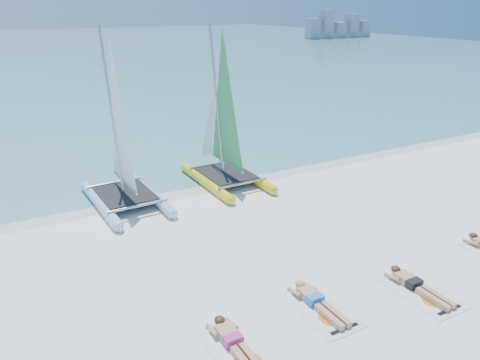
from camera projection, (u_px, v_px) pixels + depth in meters
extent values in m
plane|color=white|center=(270.00, 258.00, 12.20)|extent=(140.00, 140.00, 0.00)
cube|color=#6EA8B8|center=(24.00, 51.00, 63.82)|extent=(140.00, 115.00, 0.01)
cube|color=silver|center=(188.00, 189.00, 16.70)|extent=(140.00, 1.40, 0.01)
cube|color=#979DA6|center=(313.00, 29.00, 83.94)|extent=(2.00, 2.00, 3.50)
cube|color=#979DA6|center=(326.00, 24.00, 85.02)|extent=(2.00, 2.00, 5.00)
cube|color=#979DA6|center=(339.00, 30.00, 86.76)|extent=(2.00, 2.00, 2.80)
cube|color=#979DA6|center=(351.00, 26.00, 87.86)|extent=(2.00, 2.00, 4.20)
cube|color=#979DA6|center=(363.00, 29.00, 89.42)|extent=(2.00, 2.00, 3.00)
cylinder|color=#A9C7DF|center=(100.00, 204.00, 15.03)|extent=(0.50, 3.79, 0.33)
cone|color=#A9C7DF|center=(84.00, 184.00, 16.69)|extent=(0.34, 0.50, 0.32)
cylinder|color=#A9C7DF|center=(150.00, 193.00, 15.85)|extent=(0.50, 3.79, 0.33)
cone|color=#A9C7DF|center=(130.00, 175.00, 17.51)|extent=(0.34, 0.50, 0.32)
cube|color=black|center=(125.00, 193.00, 15.37)|extent=(1.71, 2.15, 0.03)
cylinder|color=#ADAFB4|center=(112.00, 112.00, 14.98)|extent=(0.12, 1.00, 5.20)
cylinder|color=yellow|center=(206.00, 182.00, 16.86)|extent=(0.40, 3.80, 0.34)
cone|color=yellow|center=(183.00, 166.00, 18.55)|extent=(0.33, 0.49, 0.32)
cylinder|color=yellow|center=(246.00, 174.00, 17.64)|extent=(0.40, 3.80, 0.34)
cone|color=yellow|center=(221.00, 159.00, 19.34)|extent=(0.33, 0.49, 0.32)
cube|color=black|center=(226.00, 173.00, 17.18)|extent=(1.67, 2.11, 0.03)
cylinder|color=#ADAFB4|center=(217.00, 99.00, 16.80)|extent=(0.10, 1.00, 5.22)
cube|color=white|center=(239.00, 352.00, 8.89)|extent=(1.00, 1.85, 0.02)
cube|color=tan|center=(228.00, 334.00, 9.20)|extent=(0.36, 0.55, 0.17)
cube|color=#C52E7E|center=(233.00, 340.00, 9.04)|extent=(0.37, 0.22, 0.17)
sphere|color=tan|center=(220.00, 322.00, 9.49)|extent=(0.21, 0.21, 0.21)
ellipsoid|color=#382314|center=(220.00, 320.00, 9.48)|extent=(0.22, 0.24, 0.15)
cube|color=white|center=(321.00, 309.00, 10.13)|extent=(1.00, 1.85, 0.02)
cube|color=tan|center=(310.00, 295.00, 10.44)|extent=(0.36, 0.55, 0.17)
cube|color=blue|center=(315.00, 299.00, 10.27)|extent=(0.37, 0.22, 0.17)
cube|color=tan|center=(333.00, 316.00, 9.80)|extent=(0.31, 0.85, 0.13)
sphere|color=tan|center=(300.00, 285.00, 10.73)|extent=(0.21, 0.21, 0.21)
ellipsoid|color=tan|center=(300.00, 283.00, 10.72)|extent=(0.22, 0.24, 0.15)
cube|color=white|center=(421.00, 293.00, 10.71)|extent=(1.00, 1.85, 0.02)
cube|color=tan|center=(408.00, 279.00, 11.02)|extent=(0.36, 0.55, 0.17)
cube|color=black|center=(414.00, 283.00, 10.85)|extent=(0.37, 0.22, 0.17)
cube|color=tan|center=(435.00, 298.00, 10.38)|extent=(0.31, 0.85, 0.13)
sphere|color=tan|center=(396.00, 271.00, 11.31)|extent=(0.21, 0.21, 0.21)
ellipsoid|color=#382314|center=(396.00, 269.00, 11.30)|extent=(0.22, 0.24, 0.15)
sphere|color=tan|center=(473.00, 237.00, 12.92)|extent=(0.21, 0.21, 0.21)
ellipsoid|color=#382314|center=(473.00, 236.00, 12.92)|extent=(0.22, 0.24, 0.15)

